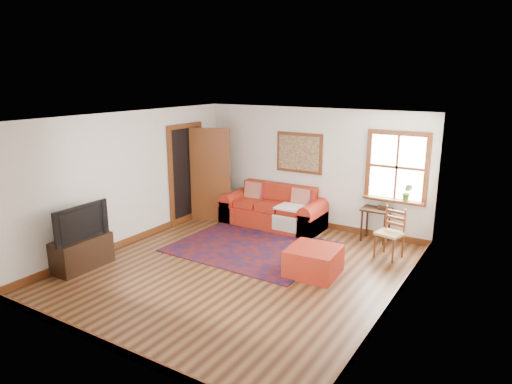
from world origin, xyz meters
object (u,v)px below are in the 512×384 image
Objects in this scene: ladder_back_chair at (391,231)px; media_cabinet at (82,253)px; red_leather_sofa at (274,212)px; side_table at (376,215)px; red_ottoman at (314,261)px.

ladder_back_chair is 5.30m from media_cabinet.
red_leather_sofa is 3.37× the size of side_table.
media_cabinet is (-4.23, -3.19, -0.21)m from ladder_back_chair.
ladder_back_chair is at bearing 37.00° from media_cabinet.
media_cabinet is at bearing -143.00° from ladder_back_chair.
side_table is 5.37m from media_cabinet.
red_leather_sofa reaches higher than side_table.
red_leather_sofa is at bearing 66.52° from media_cabinet.
side_table is 0.67× the size of media_cabinet.
red_leather_sofa is 2.47× the size of ladder_back_chair.
red_ottoman is 2.11m from side_table.
media_cabinet is (-3.75, -3.84, -0.26)m from side_table.
side_table reaches higher than media_cabinet.
red_ottoman is 0.88× the size of ladder_back_chair.
red_leather_sofa is 2.26× the size of media_cabinet.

